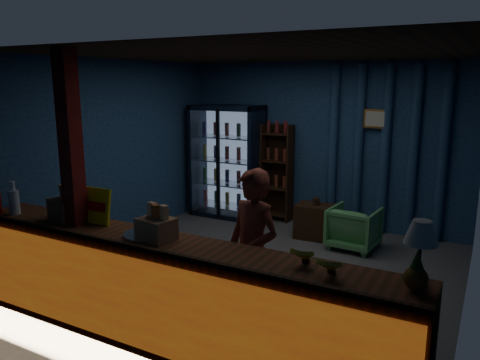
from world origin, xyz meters
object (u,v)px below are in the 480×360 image
at_px(shopkeeper, 253,253).
at_px(pastry_tray, 149,233).
at_px(green_chair, 354,228).
at_px(table_lamp, 421,235).

xyz_separation_m(shopkeeper, pastry_tray, (-0.79, -0.48, 0.20)).
relative_size(green_chair, pastry_tray, 1.41).
xyz_separation_m(green_chair, pastry_tray, (-1.02, -3.12, 0.68)).
distance_m(shopkeeper, table_lamp, 1.61).
relative_size(shopkeeper, table_lamp, 3.42).
bearing_deg(shopkeeper, table_lamp, 0.68).
height_order(green_chair, table_lamp, table_lamp).
bearing_deg(pastry_tray, green_chair, 71.91).
distance_m(shopkeeper, pastry_tray, 0.94).
relative_size(shopkeeper, pastry_tray, 3.36).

